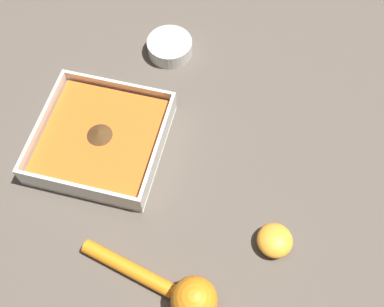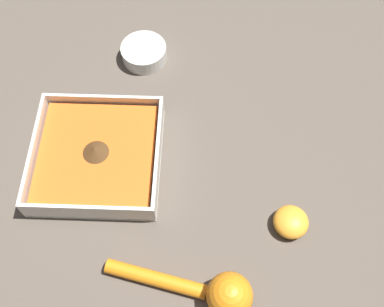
{
  "view_description": "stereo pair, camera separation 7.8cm",
  "coord_description": "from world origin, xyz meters",
  "px_view_note": "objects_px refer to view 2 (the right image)",
  "views": [
    {
      "loc": [
        -0.36,
        -0.25,
        0.71
      ],
      "look_at": [
        -0.01,
        -0.16,
        0.03
      ],
      "focal_mm": 42.0,
      "sensor_mm": 36.0,
      "label": 1
    },
    {
      "loc": [
        -0.38,
        -0.17,
        0.71
      ],
      "look_at": [
        -0.01,
        -0.16,
        0.03
      ],
      "focal_mm": 42.0,
      "sensor_mm": 36.0,
      "label": 2
    }
  ],
  "objects_px": {
    "lemon_squeezer": "(214,292)",
    "lemon_half": "(291,222)",
    "spice_bowl": "(144,53)",
    "square_dish": "(98,157)"
  },
  "relations": [
    {
      "from": "lemon_squeezer",
      "to": "lemon_half",
      "type": "distance_m",
      "value": 0.17
    },
    {
      "from": "spice_bowl",
      "to": "lemon_squeezer",
      "type": "height_order",
      "value": "lemon_squeezer"
    },
    {
      "from": "spice_bowl",
      "to": "lemon_half",
      "type": "height_order",
      "value": "same"
    },
    {
      "from": "spice_bowl",
      "to": "lemon_squeezer",
      "type": "xyz_separation_m",
      "value": [
        -0.47,
        -0.15,
        0.02
      ]
    },
    {
      "from": "square_dish",
      "to": "spice_bowl",
      "type": "bearing_deg",
      "value": -14.17
    },
    {
      "from": "lemon_half",
      "to": "spice_bowl",
      "type": "bearing_deg",
      "value": 37.75
    },
    {
      "from": "spice_bowl",
      "to": "lemon_half",
      "type": "distance_m",
      "value": 0.44
    },
    {
      "from": "spice_bowl",
      "to": "lemon_half",
      "type": "bearing_deg",
      "value": -142.25
    },
    {
      "from": "lemon_squeezer",
      "to": "lemon_half",
      "type": "height_order",
      "value": "lemon_squeezer"
    },
    {
      "from": "spice_bowl",
      "to": "lemon_squeezer",
      "type": "relative_size",
      "value": 0.4
    }
  ]
}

